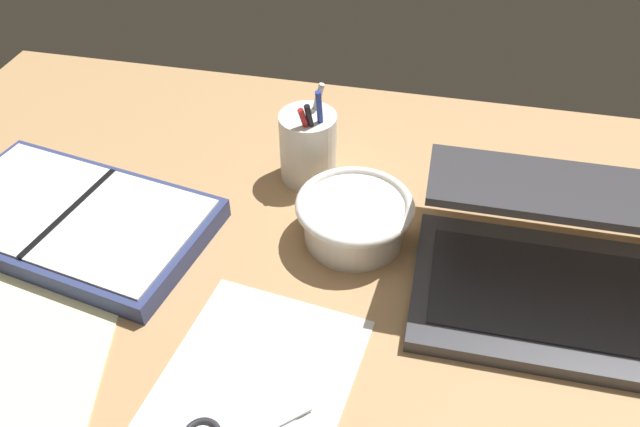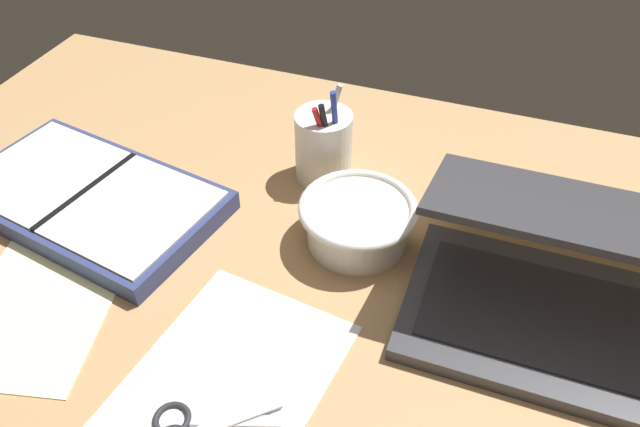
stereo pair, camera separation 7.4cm
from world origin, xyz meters
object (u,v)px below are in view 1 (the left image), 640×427
Objects in this scene: planner at (73,220)px; pen_cup at (308,146)px; bowl at (354,218)px; laptop at (569,262)px.

pen_cup is at bearing 42.43° from planner.
pen_cup is (-8.53, 11.30, 1.78)cm from bowl.
bowl is (-25.42, 3.57, -1.29)cm from laptop.
bowl is at bearing 172.21° from laptop.
bowl is at bearing -52.95° from pen_cup.
pen_cup reaches higher than planner.
planner is (-61.48, -2.46, -3.21)cm from laptop.
bowl is 0.99× the size of pen_cup.
pen_cup is at bearing 156.55° from laptop.
laptop is 37.06cm from pen_cup.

